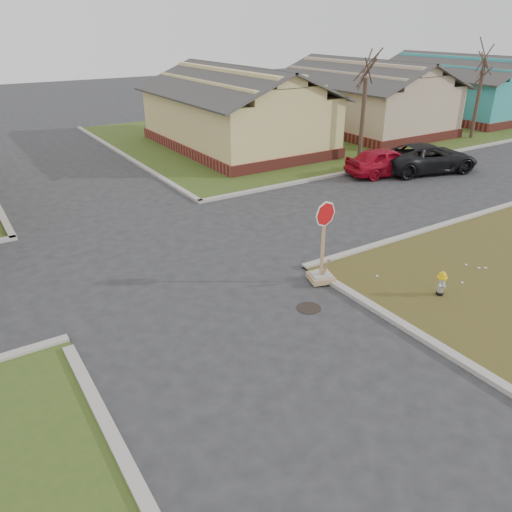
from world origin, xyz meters
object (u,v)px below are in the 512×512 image
red_sedan (386,161)px  dark_pickup (428,158)px  fire_hydrant (441,282)px  stop_sign (322,264)px

red_sedan → dark_pickup: (2.22, -0.65, 0.01)m
fire_hydrant → stop_sign: size_ratio=0.29×
stop_sign → dark_pickup: bearing=44.7°
fire_hydrant → red_sedan: size_ratio=0.18×
stop_sign → dark_pickup: size_ratio=0.48×
dark_pickup → fire_hydrant: bearing=147.0°
fire_hydrant → red_sedan: bearing=37.9°
red_sedan → stop_sign: bearing=137.4°
red_sedan → dark_pickup: size_ratio=0.80×
fire_hydrant → dark_pickup: bearing=28.4°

